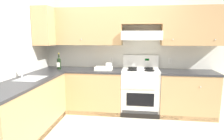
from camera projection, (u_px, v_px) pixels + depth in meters
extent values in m
cube|color=silver|center=(136.00, 51.00, 4.35)|extent=(4.68, 0.12, 2.55)
cube|color=tan|center=(83.00, 27.00, 4.17)|extent=(1.65, 0.34, 0.76)
cube|color=tan|center=(192.00, 26.00, 3.88)|extent=(1.18, 0.34, 0.76)
cube|color=tan|center=(142.00, 16.00, 3.97)|extent=(0.80, 0.34, 0.34)
cube|color=white|center=(141.00, 35.00, 4.00)|extent=(0.80, 0.46, 0.17)
cube|color=white|center=(142.00, 39.00, 3.80)|extent=(0.80, 0.03, 0.04)
sphere|color=silver|center=(81.00, 39.00, 4.03)|extent=(0.02, 0.02, 0.02)
sphere|color=silver|center=(173.00, 39.00, 3.80)|extent=(0.02, 0.02, 0.02)
sphere|color=silver|center=(215.00, 40.00, 3.70)|extent=(0.02, 0.02, 0.02)
cube|color=silver|center=(111.00, 60.00, 4.38)|extent=(0.08, 0.01, 0.12)
cube|color=silver|center=(111.00, 59.00, 4.37)|extent=(0.03, 0.00, 0.03)
cube|color=silver|center=(111.00, 61.00, 4.38)|extent=(0.03, 0.00, 0.03)
cube|color=silver|center=(170.00, 61.00, 4.21)|extent=(0.08, 0.01, 0.12)
cube|color=silver|center=(170.00, 60.00, 4.21)|extent=(0.03, 0.00, 0.03)
cube|color=silver|center=(170.00, 62.00, 4.21)|extent=(0.03, 0.00, 0.03)
cube|color=silver|center=(3.00, 57.00, 3.13)|extent=(0.12, 4.00, 2.55)
cube|color=white|center=(4.00, 40.00, 3.07)|extent=(0.04, 1.00, 0.92)
cube|color=white|center=(6.00, 40.00, 3.07)|extent=(0.01, 0.90, 0.82)
cube|color=white|center=(6.00, 40.00, 3.07)|extent=(0.01, 0.90, 0.02)
cube|color=tan|center=(47.00, 27.00, 4.08)|extent=(0.34, 0.64, 0.76)
cube|color=tan|center=(82.00, 91.00, 4.27)|extent=(1.72, 0.61, 0.87)
cube|color=#2D2D30|center=(82.00, 70.00, 4.19)|extent=(1.74, 0.63, 0.04)
cube|color=tan|center=(186.00, 94.00, 3.99)|extent=(1.09, 0.61, 0.87)
cube|color=#2D2D30|center=(188.00, 72.00, 3.91)|extent=(1.12, 0.63, 0.04)
cube|color=black|center=(124.00, 115.00, 3.94)|extent=(3.54, 0.06, 0.09)
sphere|color=silver|center=(61.00, 83.00, 3.96)|extent=(0.03, 0.03, 0.03)
sphere|color=silver|center=(201.00, 87.00, 3.61)|extent=(0.03, 0.03, 0.03)
cube|color=tan|center=(25.00, 111.00, 3.12)|extent=(0.61, 1.89, 0.87)
cube|color=#2D2D30|center=(23.00, 83.00, 3.04)|extent=(0.63, 1.91, 0.04)
cube|color=black|center=(43.00, 135.00, 3.15)|extent=(0.06, 1.85, 0.09)
cube|color=#999B9E|center=(31.00, 79.00, 3.27)|extent=(0.40, 0.48, 0.01)
cube|color=#28282B|center=(32.00, 83.00, 3.28)|extent=(0.34, 0.42, 0.14)
cylinder|color=silver|center=(22.00, 72.00, 3.27)|extent=(0.03, 0.03, 0.22)
cylinder|color=silver|center=(26.00, 66.00, 3.24)|extent=(0.16, 0.02, 0.02)
cube|color=white|center=(140.00, 92.00, 4.11)|extent=(0.76, 0.58, 0.91)
cube|color=black|center=(140.00, 100.00, 3.83)|extent=(0.53, 0.01, 0.26)
cylinder|color=silver|center=(141.00, 88.00, 3.77)|extent=(0.65, 0.02, 0.02)
cube|color=#333333|center=(140.00, 114.00, 3.88)|extent=(0.70, 0.01, 0.11)
cube|color=white|center=(141.00, 70.00, 4.03)|extent=(0.76, 0.58, 0.02)
cube|color=white|center=(141.00, 62.00, 4.27)|extent=(0.76, 0.04, 0.29)
cube|color=#053F0C|center=(147.00, 60.00, 4.23)|extent=(0.09, 0.01, 0.04)
cylinder|color=black|center=(132.00, 70.00, 3.91)|extent=(0.19, 0.19, 0.02)
cylinder|color=black|center=(132.00, 70.00, 3.91)|extent=(0.07, 0.07, 0.01)
cylinder|color=black|center=(150.00, 70.00, 3.87)|extent=(0.19, 0.19, 0.02)
cylinder|color=black|center=(150.00, 71.00, 3.87)|extent=(0.07, 0.07, 0.01)
cylinder|color=black|center=(133.00, 68.00, 4.19)|extent=(0.19, 0.19, 0.02)
cylinder|color=black|center=(133.00, 68.00, 4.19)|extent=(0.07, 0.07, 0.01)
cylinder|color=black|center=(149.00, 68.00, 4.14)|extent=(0.19, 0.19, 0.02)
cylinder|color=black|center=(149.00, 68.00, 4.14)|extent=(0.07, 0.07, 0.01)
cylinder|color=white|center=(131.00, 63.00, 4.29)|extent=(0.04, 0.02, 0.04)
cylinder|color=white|center=(138.00, 63.00, 4.27)|extent=(0.04, 0.02, 0.04)
cylinder|color=white|center=(144.00, 63.00, 4.25)|extent=(0.04, 0.02, 0.04)
cylinder|color=white|center=(151.00, 63.00, 4.23)|extent=(0.04, 0.02, 0.04)
cylinder|color=black|center=(59.00, 64.00, 4.15)|extent=(0.08, 0.08, 0.22)
cone|color=black|center=(59.00, 58.00, 4.13)|extent=(0.08, 0.08, 0.04)
cylinder|color=black|center=(59.00, 55.00, 4.12)|extent=(0.03, 0.03, 0.09)
cylinder|color=gold|center=(59.00, 53.00, 4.11)|extent=(0.03, 0.03, 0.02)
cube|color=silver|center=(58.00, 65.00, 4.11)|extent=(0.07, 0.00, 0.10)
cube|color=white|center=(104.00, 70.00, 4.08)|extent=(0.29, 0.18, 0.02)
cube|color=white|center=(103.00, 69.00, 3.97)|extent=(0.36, 0.01, 0.07)
cube|color=white|center=(105.00, 68.00, 4.18)|extent=(0.36, 0.01, 0.07)
cube|color=white|center=(96.00, 68.00, 4.10)|extent=(0.01, 0.20, 0.07)
cube|color=white|center=(112.00, 69.00, 4.05)|extent=(0.01, 0.20, 0.07)
cylinder|color=white|center=(109.00, 66.00, 4.20)|extent=(0.11, 0.14, 0.14)
cylinder|color=#9E7A51|center=(106.00, 66.00, 4.21)|extent=(0.01, 0.04, 0.04)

